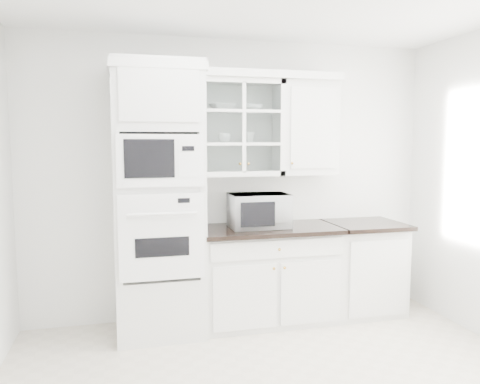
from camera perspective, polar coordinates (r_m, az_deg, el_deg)
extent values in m
cube|color=white|center=(4.60, -0.88, 1.53)|extent=(4.00, 0.02, 2.70)
cube|color=silver|center=(4.20, -9.91, -1.06)|extent=(0.76, 0.65, 2.40)
cube|color=white|center=(3.91, -9.48, -5.44)|extent=(0.70, 0.03, 0.72)
cube|color=black|center=(3.91, -9.43, -6.64)|extent=(0.44, 0.01, 0.16)
cube|color=white|center=(3.83, -9.64, 3.76)|extent=(0.70, 0.03, 0.43)
cube|color=black|center=(3.81, -10.97, 4.02)|extent=(0.40, 0.01, 0.31)
cube|color=silver|center=(4.56, 3.46, -10.16)|extent=(1.30, 0.60, 0.88)
cube|color=black|center=(4.43, 3.64, -4.55)|extent=(1.32, 0.67, 0.04)
cube|color=silver|center=(4.95, 14.72, -9.06)|extent=(0.70, 0.60, 0.88)
cube|color=black|center=(4.82, 15.06, -3.87)|extent=(0.72, 0.67, 0.04)
cube|color=silver|center=(4.45, -0.05, 7.81)|extent=(0.80, 0.33, 0.90)
cube|color=silver|center=(4.45, -0.05, 5.88)|extent=(0.74, 0.29, 0.02)
cube|color=silver|center=(4.45, -0.05, 9.74)|extent=(0.74, 0.29, 0.02)
cube|color=silver|center=(4.66, 8.11, 7.67)|extent=(0.55, 0.33, 0.90)
cube|color=silver|center=(4.44, -1.33, 14.10)|extent=(2.14, 0.38, 0.07)
imported|color=white|center=(4.40, 2.26, -2.25)|extent=(0.55, 0.46, 0.32)
imported|color=white|center=(4.41, -2.13, 10.30)|extent=(0.27, 0.27, 0.06)
imported|color=white|center=(4.49, 1.53, 10.23)|extent=(0.24, 0.24, 0.06)
imported|color=white|center=(4.39, -1.89, 6.58)|extent=(0.14, 0.14, 0.09)
imported|color=white|center=(4.48, 1.06, 6.68)|extent=(0.14, 0.14, 0.10)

